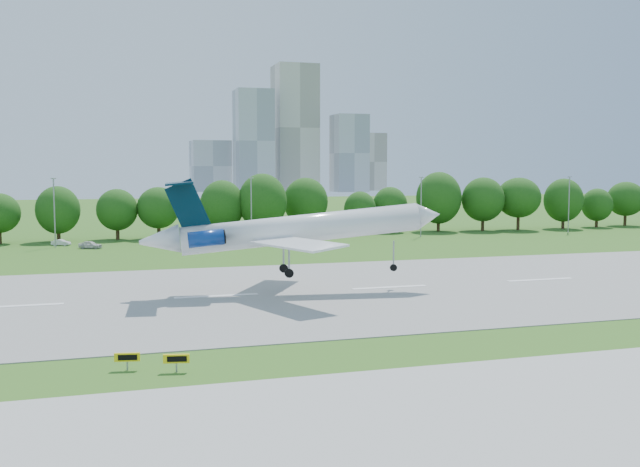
% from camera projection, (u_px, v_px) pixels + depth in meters
% --- Properties ---
extents(ground, '(600.00, 600.00, 0.00)m').
position_uv_depth(ground, '(266.00, 354.00, 52.62)').
color(ground, '#2D5E18').
rests_on(ground, ground).
extents(runway, '(400.00, 45.00, 0.08)m').
position_uv_depth(runway, '(217.00, 296.00, 76.49)').
color(runway, gray).
rests_on(runway, ground).
extents(taxiway, '(400.00, 23.00, 0.08)m').
position_uv_depth(taxiway, '(343.00, 443.00, 35.44)').
color(taxiway, '#ADADA8').
rests_on(taxiway, ground).
extents(tree_line, '(288.40, 8.40, 10.40)m').
position_uv_depth(tree_line, '(166.00, 208.00, 139.90)').
color(tree_line, '#382314').
rests_on(tree_line, ground).
extents(light_poles, '(175.90, 0.25, 12.19)m').
position_uv_depth(light_poles, '(157.00, 210.00, 129.63)').
color(light_poles, gray).
rests_on(light_poles, ground).
extents(skyline, '(127.00, 52.00, 80.00)m').
position_uv_depth(skyline, '(289.00, 143.00, 451.28)').
color(skyline, '#B2B2B7').
rests_on(skyline, ground).
extents(airliner, '(33.94, 24.53, 10.72)m').
position_uv_depth(airliner, '(287.00, 229.00, 78.23)').
color(airliner, white).
rests_on(airliner, ground).
extents(taxi_sign_left, '(1.76, 0.54, 1.23)m').
position_uv_depth(taxi_sign_left, '(176.00, 359.00, 47.84)').
color(taxi_sign_left, gray).
rests_on(taxi_sign_left, ground).
extents(taxi_sign_centre, '(1.71, 0.51, 1.20)m').
position_uv_depth(taxi_sign_centre, '(127.00, 357.00, 48.31)').
color(taxi_sign_centre, gray).
rests_on(taxi_sign_centre, ground).
extents(service_vehicle_a, '(3.54, 2.40, 1.10)m').
position_uv_depth(service_vehicle_a, '(61.00, 243.00, 128.20)').
color(service_vehicle_a, silver).
rests_on(service_vehicle_a, ground).
extents(service_vehicle_b, '(4.24, 3.03, 1.34)m').
position_uv_depth(service_vehicle_b, '(90.00, 245.00, 123.23)').
color(service_vehicle_b, silver).
rests_on(service_vehicle_b, ground).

